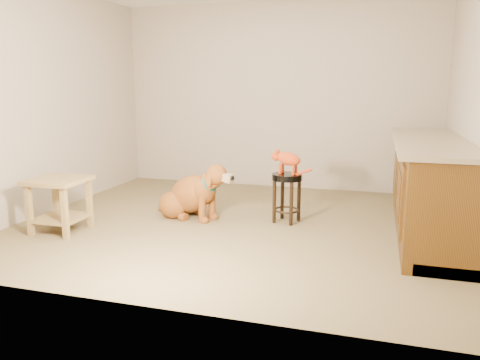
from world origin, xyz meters
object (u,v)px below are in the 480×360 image
(side_table, at_px, (59,197))
(golden_retriever, at_px, (192,195))
(wood_stool, at_px, (414,177))
(padded_stool, at_px, (287,188))
(tabby_kitten, at_px, (287,159))

(side_table, relative_size, golden_retriever, 0.54)
(wood_stool, relative_size, side_table, 1.41)
(padded_stool, height_order, side_table, side_table)
(golden_retriever, xyz_separation_m, tabby_kitten, (1.03, 0.14, 0.43))
(side_table, height_order, golden_retriever, golden_retriever)
(tabby_kitten, bearing_deg, wood_stool, 47.92)
(side_table, bearing_deg, padded_stool, 24.57)
(padded_stool, relative_size, side_table, 0.97)
(side_table, bearing_deg, golden_retriever, 37.71)
(golden_retriever, distance_m, tabby_kitten, 1.13)
(padded_stool, relative_size, golden_retriever, 0.52)
(wood_stool, height_order, golden_retriever, wood_stool)
(wood_stool, distance_m, side_table, 3.95)
(golden_retriever, bearing_deg, tabby_kitten, 24.86)
(tabby_kitten, bearing_deg, side_table, -141.06)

